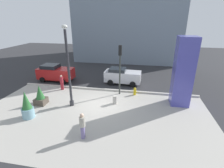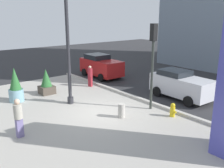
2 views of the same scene
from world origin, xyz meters
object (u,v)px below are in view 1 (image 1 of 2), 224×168
at_px(traffic_light_far_side, 120,62).
at_px(pedestrian_crossing, 82,125).
at_px(potted_plant_curbside, 27,106).
at_px(car_intersection, 122,76).
at_px(concrete_bollard, 115,100).
at_px(car_curb_east, 55,73).
at_px(art_pillar_blue, 183,72).
at_px(potted_plant_by_pillar, 40,96).
at_px(pedestrian_by_curb, 62,82).
at_px(fire_hydrant, 135,91).
at_px(lamp_post, 69,69).

relative_size(traffic_light_far_side, pedestrian_crossing, 2.70).
relative_size(potted_plant_curbside, pedestrian_crossing, 1.22).
bearing_deg(car_intersection, concrete_bollard, -90.13).
bearing_deg(car_curb_east, traffic_light_far_side, -17.08).
height_order(art_pillar_blue, potted_plant_by_pillar, art_pillar_blue).
xyz_separation_m(potted_plant_curbside, pedestrian_by_curb, (0.09, 5.42, -0.06)).
xyz_separation_m(fire_hydrant, pedestrian_by_curb, (-7.49, -0.05, 0.50)).
height_order(art_pillar_blue, traffic_light_far_side, art_pillar_blue).
xyz_separation_m(potted_plant_by_pillar, fire_hydrant, (7.86, 3.35, -0.38)).
distance_m(potted_plant_by_pillar, fire_hydrant, 8.55).
relative_size(art_pillar_blue, car_intersection, 1.41).
bearing_deg(traffic_light_far_side, potted_plant_curbside, -138.24).
bearing_deg(art_pillar_blue, car_intersection, 144.07).
bearing_deg(pedestrian_by_curb, potted_plant_by_pillar, -96.44).
distance_m(concrete_bollard, car_curb_east, 9.11).
bearing_deg(car_curb_east, art_pillar_blue, -14.80).
xyz_separation_m(fire_hydrant, pedestrian_crossing, (-2.77, -6.97, 0.61)).
xyz_separation_m(concrete_bollard, pedestrian_crossing, (-1.17, -4.83, 0.60)).
bearing_deg(pedestrian_crossing, lamp_post, 121.57).
relative_size(lamp_post, car_curb_east, 1.59).
relative_size(potted_plant_by_pillar, car_curb_east, 0.41).
height_order(lamp_post, concrete_bollard, lamp_post).
relative_size(potted_plant_by_pillar, fire_hydrant, 2.27).
relative_size(lamp_post, potted_plant_curbside, 3.07).
xyz_separation_m(potted_plant_by_pillar, car_curb_east, (-1.62, 5.77, 0.20)).
bearing_deg(car_curb_east, lamp_post, -51.90).
relative_size(car_intersection, pedestrian_crossing, 2.32).
height_order(traffic_light_far_side, car_intersection, traffic_light_far_side).
xyz_separation_m(car_curb_east, car_intersection, (7.88, 0.42, -0.06)).
relative_size(art_pillar_blue, fire_hydrant, 7.60).
bearing_deg(pedestrian_crossing, car_curb_east, 125.53).
xyz_separation_m(lamp_post, art_pillar_blue, (9.00, 1.99, -0.34)).
bearing_deg(traffic_light_far_side, art_pillar_blue, -11.31).
bearing_deg(pedestrian_crossing, concrete_bollard, 76.40).
bearing_deg(traffic_light_far_side, car_curb_east, 162.92).
relative_size(concrete_bollard, traffic_light_far_side, 0.16).
xyz_separation_m(art_pillar_blue, potted_plant_by_pillar, (-11.71, -2.25, -2.10)).
distance_m(potted_plant_by_pillar, car_curb_east, 5.99).
distance_m(lamp_post, traffic_light_far_side, 4.77).
xyz_separation_m(potted_plant_curbside, car_intersection, (5.98, 8.31, -0.03)).
distance_m(art_pillar_blue, fire_hydrant, 4.71).
height_order(potted_plant_by_pillar, potted_plant_curbside, potted_plant_curbside).
bearing_deg(pedestrian_by_curb, art_pillar_blue, -5.28).
bearing_deg(concrete_bollard, potted_plant_by_pillar, -169.04).
relative_size(fire_hydrant, pedestrian_by_curb, 0.47).
distance_m(fire_hydrant, car_curb_east, 9.80).
relative_size(concrete_bollard, car_curb_east, 0.18).
xyz_separation_m(potted_plant_by_pillar, potted_plant_curbside, (0.28, -2.12, 0.18)).
height_order(potted_plant_curbside, pedestrian_crossing, potted_plant_curbside).
height_order(concrete_bollard, car_intersection, car_intersection).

